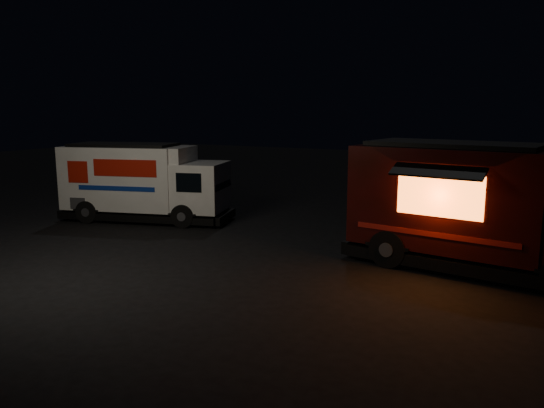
{
  "coord_description": "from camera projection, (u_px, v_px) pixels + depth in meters",
  "views": [
    {
      "loc": [
        8.76,
        -12.21,
        4.26
      ],
      "look_at": [
        1.16,
        2.0,
        1.34
      ],
      "focal_mm": 35.0,
      "sensor_mm": 36.0,
      "label": 1
    }
  ],
  "objects": [
    {
      "name": "white_truck",
      "position": [
        146.0,
        182.0,
        20.27
      ],
      "size": [
        6.85,
        3.9,
        2.94
      ],
      "primitive_type": null,
      "rotation": [
        0.0,
        0.0,
        0.28
      ],
      "color": "white",
      "rests_on": "ground"
    },
    {
      "name": "red_truck",
      "position": [
        487.0,
        208.0,
        13.83
      ],
      "size": [
        7.55,
        3.62,
        3.38
      ],
      "primitive_type": null,
      "rotation": [
        0.0,
        0.0,
        -0.14
      ],
      "color": "#390A0A",
      "rests_on": "ground"
    },
    {
      "name": "ground",
      "position": [
        204.0,
        257.0,
        15.42
      ],
      "size": [
        80.0,
        80.0,
        0.0
      ],
      "primitive_type": "plane",
      "color": "black",
      "rests_on": "ground"
    }
  ]
}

